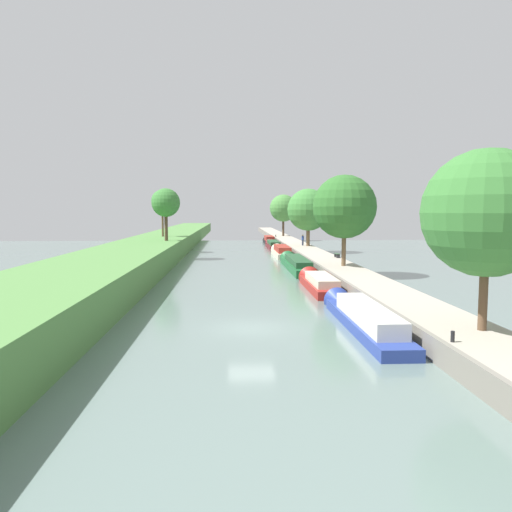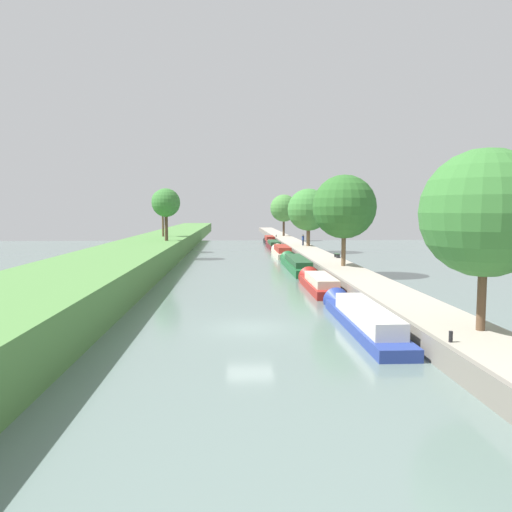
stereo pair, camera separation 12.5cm
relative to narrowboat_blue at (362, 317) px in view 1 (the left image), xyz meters
name	(u,v)px [view 1 (the left image)]	position (x,y,z in m)	size (l,w,h in m)	color
ground_plane	(251,328)	(-6.04, -0.04, -0.56)	(160.00, 160.00, 0.00)	slate
left_grassy_bank	(28,308)	(-17.76, -0.04, 0.67)	(8.37, 260.00, 2.46)	#518442
right_towpath	(423,317)	(3.37, -0.04, -0.04)	(3.73, 260.00, 1.04)	#A89E8E
stone_quay	(387,317)	(1.38, -0.04, -0.01)	(0.25, 260.00, 1.09)	gray
narrowboat_blue	(362,317)	(0.00, 0.00, 0.00)	(1.87, 13.17, 1.99)	#283D93
narrowboat_red	(319,283)	(-0.05, 13.33, -0.06)	(2.03, 10.47, 1.93)	maroon
narrowboat_green	(296,264)	(-0.11, 27.39, 0.01)	(2.02, 16.17, 1.93)	#1E6033
narrowboat_cream	(281,252)	(-0.17, 42.94, 0.05)	(2.06, 12.48, 2.11)	beige
narrowboat_maroon	(273,245)	(-0.14, 57.24, -0.01)	(1.90, 12.67, 1.86)	maroon
narrowboat_black	(269,240)	(0.08, 69.56, 0.04)	(1.84, 10.57, 2.07)	black
tree_rightbank_near	(487,213)	(4.00, -5.23, 5.65)	(5.60, 5.60, 7.98)	brown
tree_rightbank_midnear	(344,207)	(3.65, 20.80, 6.12)	(6.06, 6.06, 8.68)	brown
tree_rightbank_midfar	(308,210)	(4.36, 47.96, 5.87)	(6.27, 6.27, 8.54)	brown
tree_rightbank_far	(283,208)	(3.71, 77.89, 6.26)	(5.65, 5.65, 8.62)	#4C3828
tree_leftbank_downstream	(162,201)	(-17.34, 48.84, 7.18)	(3.24, 3.24, 6.94)	brown
tree_leftbank_upstream	(166,203)	(-15.46, 38.23, 6.73)	(3.65, 3.65, 6.70)	#4C3828
person_walking	(303,240)	(3.72, 49.01, 1.35)	(0.34, 0.34, 1.66)	#282D42
mooring_bollard_near	(453,337)	(1.81, -7.16, 0.71)	(0.16, 0.16, 0.45)	black
mooring_bollard_far	(276,236)	(1.81, 73.94, 0.71)	(0.16, 0.16, 0.45)	black
park_bench	(337,255)	(4.79, 29.16, 0.83)	(0.44, 1.50, 0.47)	#333338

